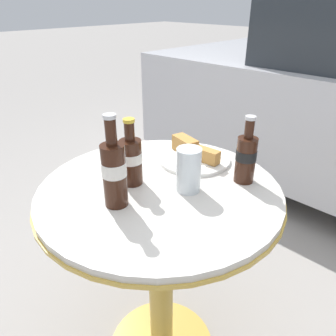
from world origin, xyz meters
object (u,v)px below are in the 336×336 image
cola_bottle_right (131,159)px  lunch_plate_near (193,155)px  cola_bottle_center (246,157)px  bistro_table (160,237)px  cola_bottle_left (114,171)px  drinking_glass (189,172)px

cola_bottle_right → lunch_plate_near: cola_bottle_right is taller
cola_bottle_center → bistro_table: bearing=-127.6°
cola_bottle_left → cola_bottle_center: cola_bottle_left is taller
cola_bottle_center → lunch_plate_near: size_ratio=0.83×
drinking_glass → lunch_plate_near: drinking_glass is taller
bistro_table → lunch_plate_near: (-0.05, 0.21, 0.21)m
cola_bottle_right → cola_bottle_center: bearing=46.5°
bistro_table → drinking_glass: drinking_glass is taller
lunch_plate_near → cola_bottle_left: bearing=-85.1°
cola_bottle_right → drinking_glass: 0.18m
cola_bottle_left → drinking_glass: (0.09, 0.20, -0.04)m
cola_bottle_left → lunch_plate_near: size_ratio=1.02×
drinking_glass → cola_bottle_center: bearing=61.6°
drinking_glass → cola_bottle_left: bearing=-114.9°
drinking_glass → lunch_plate_near: 0.21m
cola_bottle_center → drinking_glass: cola_bottle_center is taller
bistro_table → cola_bottle_left: cola_bottle_left is taller
bistro_table → drinking_glass: 0.27m
cola_bottle_right → bistro_table: bearing=28.7°
drinking_glass → lunch_plate_near: size_ratio=0.53×
drinking_glass → cola_bottle_right: bearing=-149.3°
cola_bottle_right → cola_bottle_center: cola_bottle_center is taller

